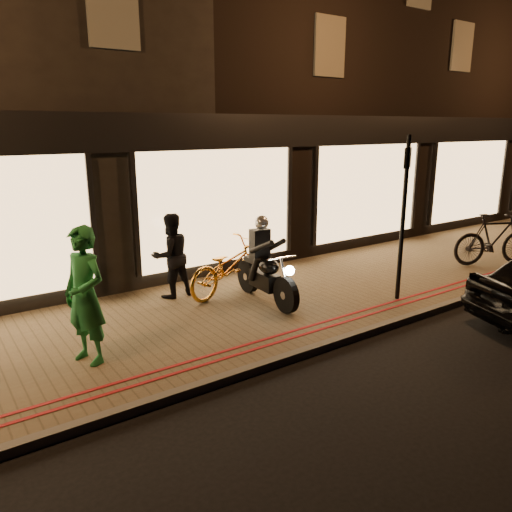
{
  "coord_description": "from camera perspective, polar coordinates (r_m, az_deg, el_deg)",
  "views": [
    {
      "loc": [
        -5.29,
        -5.02,
        3.27
      ],
      "look_at": [
        -0.56,
        1.77,
        1.1
      ],
      "focal_mm": 35.0,
      "sensor_mm": 36.0,
      "label": 1
    }
  ],
  "objects": [
    {
      "name": "ground",
      "position": [
        8.0,
        10.75,
        -9.72
      ],
      "size": [
        90.0,
        90.0,
        0.0
      ],
      "primitive_type": "plane",
      "color": "black",
      "rests_on": "ground"
    },
    {
      "name": "sidewalk",
      "position": [
        9.36,
        2.0,
        -5.37
      ],
      "size": [
        50.0,
        4.0,
        0.12
      ],
      "primitive_type": "cube",
      "color": "brown",
      "rests_on": "ground"
    },
    {
      "name": "kerb_stone",
      "position": [
        8.0,
        10.51,
        -9.22
      ],
      "size": [
        50.0,
        0.14,
        0.12
      ],
      "primitive_type": "cube",
      "color": "#59544C",
      "rests_on": "ground"
    },
    {
      "name": "red_kerb_lines",
      "position": [
        8.3,
        8.07,
        -7.73
      ],
      "size": [
        50.0,
        0.26,
        0.01
      ],
      "color": "maroon",
      "rests_on": "sidewalk"
    },
    {
      "name": "building_row",
      "position": [
        15.01,
        -14.91,
        17.96
      ],
      "size": [
        48.0,
        10.11,
        8.5
      ],
      "color": "black",
      "rests_on": "ground"
    },
    {
      "name": "motorcycle",
      "position": [
        9.09,
        1.03,
        -1.5
      ],
      "size": [
        0.6,
        1.94,
        1.59
      ],
      "rotation": [
        0.0,
        0.0,
        -0.07
      ],
      "color": "black",
      "rests_on": "sidewalk"
    },
    {
      "name": "sign_post",
      "position": [
        9.38,
        16.52,
        5.06
      ],
      "size": [
        0.33,
        0.17,
        3.0
      ],
      "rotation": [
        0.0,
        0.0,
        0.41
      ],
      "color": "black",
      "rests_on": "sidewalk"
    },
    {
      "name": "bicycle_gold",
      "position": [
        9.56,
        -3.17,
        -1.23
      ],
      "size": [
        2.14,
        1.23,
        1.06
      ],
      "primitive_type": "imported",
      "rotation": [
        0.0,
        0.0,
        1.85
      ],
      "color": "orange",
      "rests_on": "sidewalk"
    },
    {
      "name": "bicycle_dark",
      "position": [
        12.79,
        25.58,
        1.74
      ],
      "size": [
        2.05,
        1.35,
        1.2
      ],
      "primitive_type": "imported",
      "rotation": [
        0.0,
        0.0,
        1.14
      ],
      "color": "black",
      "rests_on": "sidewalk"
    },
    {
      "name": "person_green",
      "position": [
        7.06,
        -18.95,
        -4.32
      ],
      "size": [
        0.69,
        0.81,
        1.9
      ],
      "primitive_type": "imported",
      "rotation": [
        0.0,
        0.0,
        -1.17
      ],
      "color": "#1E7334",
      "rests_on": "sidewalk"
    },
    {
      "name": "person_dark",
      "position": [
        9.44,
        -9.7,
        0.04
      ],
      "size": [
        0.82,
        0.67,
        1.59
      ],
      "primitive_type": "imported",
      "rotation": [
        0.0,
        0.0,
        3.23
      ],
      "color": "black",
      "rests_on": "sidewalk"
    }
  ]
}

